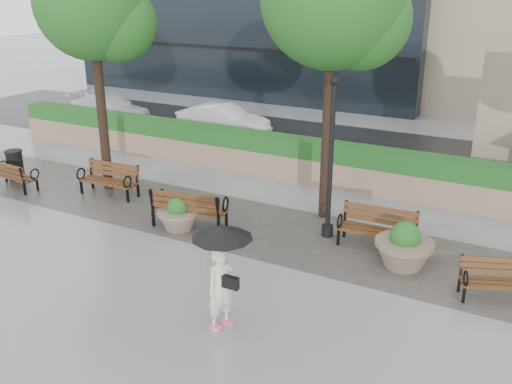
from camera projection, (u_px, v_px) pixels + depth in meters
The scene contains 18 objects.
ground at pixel (177, 274), 12.38m from camera, with size 100.00×100.00×0.00m, color gray.
cobble_strip at pixel (245, 225), 14.85m from camera, with size 28.00×3.20×0.01m, color #383330.
hedge_wall at pixel (307, 161), 17.92m from camera, with size 24.00×0.80×1.35m.
asphalt_street at pixel (349, 150), 21.45m from camera, with size 40.00×7.00×0.00m, color black.
bench_0 at pixel (14, 181), 17.36m from camera, with size 1.64×0.75×0.86m.
bench_1 at pixel (109, 186), 16.81m from camera, with size 1.82×0.80×0.96m.
bench_2 at pixel (190, 216), 14.64m from camera, with size 2.01×1.08×1.03m.
bench_3 at pixel (376, 237), 13.50m from camera, with size 1.84×0.82×0.96m.
bench_4 at pixel (500, 289), 11.32m from camera, with size 1.64×1.14×0.82m.
planter_left at pixel (178, 217), 14.49m from camera, with size 1.06×1.06×0.89m.
planter_right at pixel (404, 250), 12.55m from camera, with size 1.29×1.29×1.08m.
trash_bin at pixel (15, 166), 18.13m from camera, with size 0.54×0.54×0.90m, color black.
lamppost at pixel (330, 169), 13.60m from camera, with size 0.28×0.28×3.99m.
tree_0 at pixel (98, 9), 15.65m from camera, with size 3.26×3.13×6.96m.
tree_1 at pixel (340, 3), 13.50m from camera, with size 3.57×3.50×7.39m.
car_left at pixel (110, 109), 25.40m from camera, with size 1.71×4.20×1.22m, color silver.
car_right at pixel (223, 120), 23.15m from camera, with size 1.35×3.87×1.28m, color silver.
pedestrian at pixel (222, 267), 10.10m from camera, with size 1.10×1.10×2.01m.
Camera 1 is at (6.72, -8.84, 6.00)m, focal length 40.00 mm.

